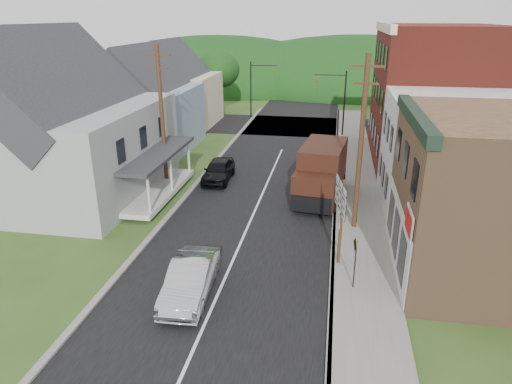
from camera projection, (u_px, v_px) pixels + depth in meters
The scene contains 25 objects.
ground at pixel (237, 251), 21.99m from camera, with size 120.00×120.00×0.00m, color #2D4719.
road at pixel (268, 181), 31.17m from camera, with size 9.00×90.00×0.02m, color black.
cross_road at pixel (293, 126), 46.77m from camera, with size 60.00×9.00×0.02m, color black.
sidewalk_right at pixel (357, 197), 28.36m from camera, with size 2.80×55.00×0.15m, color slate.
curb_right at pixel (335, 195), 28.58m from camera, with size 0.20×55.00×0.15m, color slate.
curb_left at pixel (194, 187), 30.06m from camera, with size 0.30×55.00×0.12m, color slate.
storefront_tan at pixel (502, 199), 18.90m from camera, with size 8.00×8.00×7.00m, color brown.
storefront_white at pixel (459, 154), 25.88m from camera, with size 8.00×7.00×6.50m, color silver.
storefront_red at pixel (432, 96), 33.96m from camera, with size 8.00×12.00×10.00m, color maroon.
house_gray at pixel (65, 127), 27.90m from camera, with size 10.20×12.24×8.35m.
house_blue at pixel (151, 104), 38.03m from camera, with size 7.14×8.16×7.28m.
house_cream at pixel (180, 88), 46.37m from camera, with size 7.14×8.16×7.28m.
utility_pole_right at pixel (361, 144), 22.61m from camera, with size 1.60×0.26×9.00m.
utility_pole_left at pixel (162, 117), 28.69m from camera, with size 1.60×0.26×9.00m.
traffic_signal_right at pixel (337, 96), 41.51m from camera, with size 2.87×0.20×6.00m.
traffic_signal_left at pixel (257, 83), 49.32m from camera, with size 2.87×0.20×6.00m.
tree_left_b at pixel (47, 98), 33.97m from camera, with size 4.80×4.80×6.94m.
tree_left_c at pixel (78, 70), 41.26m from camera, with size 5.80×5.80×8.41m.
tree_left_d at pixel (218, 70), 51.04m from camera, with size 4.80×4.80×6.94m.
forested_ridge at pixel (310, 86), 72.47m from camera, with size 90.00×30.00×16.00m, color #113610.
silver_sedan at pixel (191, 279), 18.25m from camera, with size 1.58×4.54×1.50m, color #BABAC0.
dark_sedan at pixel (218, 170), 31.07m from camera, with size 1.74×4.31×1.47m, color black.
delivery_van at pixel (321, 173), 27.71m from camera, with size 3.12×6.22×3.34m.
route_sign_cluster at pixel (341, 210), 19.77m from camera, with size 0.48×2.25×3.97m.
warning_sign at pixel (355, 256), 18.30m from camera, with size 0.15×0.62×2.28m.
Camera 1 is at (4.26, -19.01, 10.64)m, focal length 32.00 mm.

